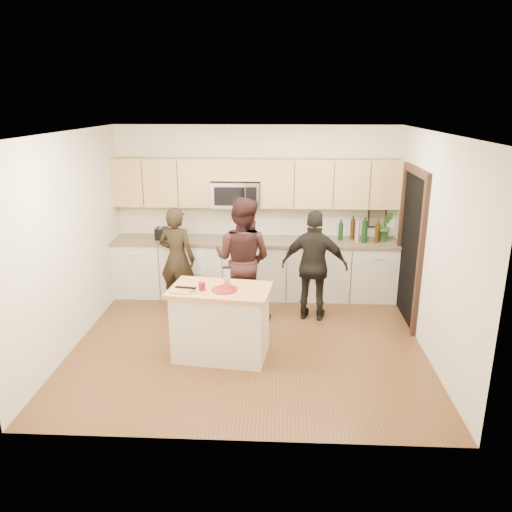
{
  "coord_description": "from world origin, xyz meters",
  "views": [
    {
      "loc": [
        0.39,
        -5.94,
        3.05
      ],
      "look_at": [
        0.08,
        0.35,
        1.09
      ],
      "focal_mm": 35.0,
      "sensor_mm": 36.0,
      "label": 1
    }
  ],
  "objects_px": {
    "island": "(221,322)",
    "toaster": "(165,233)",
    "woman_right": "(315,266)",
    "woman_center": "(243,259)",
    "woman_left": "(177,259)"
  },
  "relations": [
    {
      "from": "woman_center",
      "to": "toaster",
      "type": "bearing_deg",
      "value": -13.63
    },
    {
      "from": "woman_center",
      "to": "woman_left",
      "type": "bearing_deg",
      "value": 1.82
    },
    {
      "from": "island",
      "to": "woman_right",
      "type": "distance_m",
      "value": 1.73
    },
    {
      "from": "island",
      "to": "woman_left",
      "type": "relative_size",
      "value": 0.81
    },
    {
      "from": "island",
      "to": "toaster",
      "type": "height_order",
      "value": "toaster"
    },
    {
      "from": "woman_right",
      "to": "woman_center",
      "type": "bearing_deg",
      "value": 11.69
    },
    {
      "from": "toaster",
      "to": "woman_center",
      "type": "xyz_separation_m",
      "value": [
        1.31,
        -0.88,
        -0.13
      ]
    },
    {
      "from": "woman_center",
      "to": "woman_right",
      "type": "bearing_deg",
      "value": -157.83
    },
    {
      "from": "island",
      "to": "toaster",
      "type": "distance_m",
      "value": 2.4
    },
    {
      "from": "woman_left",
      "to": "woman_center",
      "type": "height_order",
      "value": "woman_center"
    },
    {
      "from": "woman_left",
      "to": "woman_center",
      "type": "bearing_deg",
      "value": 176.89
    },
    {
      "from": "woman_right",
      "to": "island",
      "type": "bearing_deg",
      "value": 54.4
    },
    {
      "from": "toaster",
      "to": "woman_center",
      "type": "distance_m",
      "value": 1.58
    },
    {
      "from": "island",
      "to": "woman_center",
      "type": "height_order",
      "value": "woman_center"
    },
    {
      "from": "island",
      "to": "toaster",
      "type": "bearing_deg",
      "value": 125.87
    }
  ]
}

